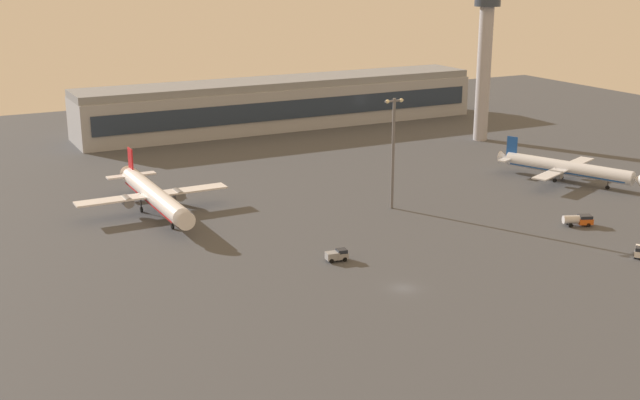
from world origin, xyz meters
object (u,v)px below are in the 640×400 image
(maintenance_van, at_px, (640,251))
(fuel_truck, at_px, (579,220))
(baggage_tractor, at_px, (337,255))
(airplane_far_stand, at_px, (566,168))
(control_tower, at_px, (485,50))
(apron_light_east, at_px, (393,146))
(airplane_near_gate, at_px, (153,195))

(maintenance_van, bearing_deg, fuel_truck, -49.60)
(baggage_tractor, bearing_deg, airplane_far_stand, 114.20)
(control_tower, xyz_separation_m, fuel_truck, (-36.76, -80.49, -27.01))
(maintenance_van, xyz_separation_m, fuel_truck, (3.62, 19.91, 0.19))
(airplane_far_stand, relative_size, maintenance_van, 8.23)
(apron_light_east, bearing_deg, control_tower, 37.93)
(control_tower, distance_m, baggage_tractor, 122.86)
(airplane_far_stand, xyz_separation_m, fuel_truck, (-23.53, -28.75, -2.35))
(control_tower, relative_size, fuel_truck, 7.54)
(control_tower, relative_size, baggage_tractor, 11.43)
(control_tower, bearing_deg, apron_light_east, -142.07)
(airplane_near_gate, distance_m, baggage_tractor, 51.00)
(maintenance_van, distance_m, baggage_tractor, 58.27)
(apron_light_east, bearing_deg, fuel_truck, -45.88)
(airplane_far_stand, relative_size, apron_light_east, 1.44)
(airplane_near_gate, height_order, maintenance_van, airplane_near_gate)
(airplane_near_gate, distance_m, maintenance_van, 102.97)
(airplane_near_gate, height_order, baggage_tractor, airplane_near_gate)
(maintenance_van, xyz_separation_m, baggage_tractor, (-52.67, 24.93, 0.00))
(airplane_near_gate, relative_size, maintenance_van, 9.99)
(fuel_truck, bearing_deg, control_tower, 178.34)
(maintenance_van, relative_size, fuel_truck, 0.67)
(maintenance_van, distance_m, fuel_truck, 20.24)
(baggage_tractor, height_order, fuel_truck, fuel_truck)
(baggage_tractor, height_order, apron_light_east, apron_light_east)
(control_tower, xyz_separation_m, apron_light_east, (-65.40, -50.96, -13.80))
(control_tower, distance_m, airplane_far_stand, 58.83)
(control_tower, relative_size, apron_light_east, 1.96)
(airplane_far_stand, bearing_deg, airplane_near_gate, -34.68)
(airplane_near_gate, relative_size, apron_light_east, 1.74)
(airplane_far_stand, distance_m, apron_light_east, 53.29)
(control_tower, distance_m, fuel_truck, 92.52)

